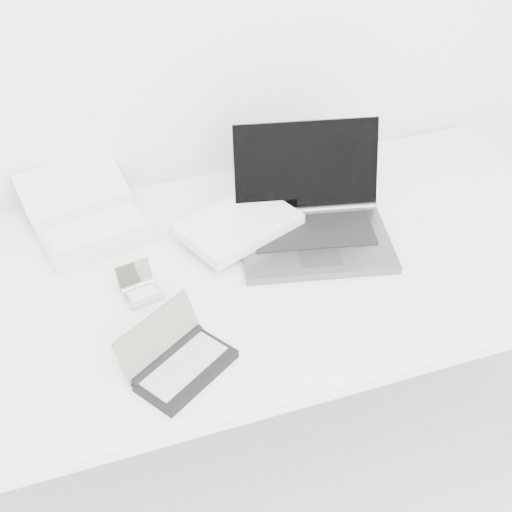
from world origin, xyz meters
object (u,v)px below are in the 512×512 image
object	(u,v)px
laptop_large	(286,222)
netbook_open_white	(90,220)
palmtop_charcoal	(178,361)
desk	(262,278)

from	to	relation	value
laptop_large	netbook_open_white	world-z (taller)	laptop_large
palmtop_charcoal	netbook_open_white	bearing A→B (deg)	67.65
laptop_large	palmtop_charcoal	distance (m)	0.49
laptop_large	palmtop_charcoal	xyz separation A→B (m)	(-0.35, -0.33, -0.02)
desk	laptop_large	distance (m)	0.15
palmtop_charcoal	laptop_large	bearing A→B (deg)	11.17
desk	laptop_large	size ratio (longest dim) A/B	3.00
desk	laptop_large	xyz separation A→B (m)	(0.09, 0.08, 0.08)
laptop_large	palmtop_charcoal	world-z (taller)	laptop_large
desk	palmtop_charcoal	distance (m)	0.37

